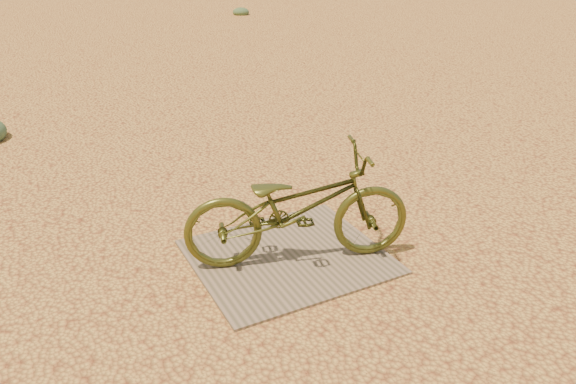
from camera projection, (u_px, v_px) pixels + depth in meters
ground at (248, 236)px, 4.76m from camera, size 120.00×120.00×0.00m
plywood_board at (288, 257)px, 4.44m from camera, size 1.45×1.28×0.02m
bicycle at (298, 207)px, 4.20m from camera, size 1.82×1.09×0.90m
kale_b at (241, 15)px, 16.56m from camera, size 0.48×0.48×0.26m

